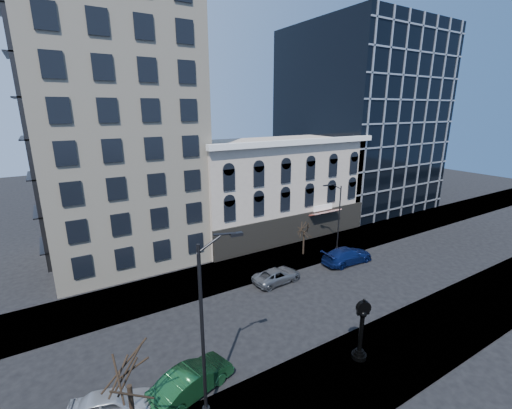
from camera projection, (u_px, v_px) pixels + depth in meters
ground at (261, 318)px, 26.83m from camera, size 160.00×160.00×0.00m
sidewalk_far at (217, 276)px, 33.38m from camera, size 160.00×6.00×0.12m
sidewalk_near at (333, 385)px, 20.25m from camera, size 160.00×6.00×0.12m
cream_tower at (109, 72)px, 34.02m from camera, size 15.90×15.40×42.50m
victorian_row at (274, 187)px, 44.28m from camera, size 22.60×11.19×12.50m
glass_office at (358, 120)px, 56.28m from camera, size 20.00×20.15×28.00m
street_clock at (361, 332)px, 21.88m from camera, size 0.98×0.98×4.32m
street_lamp_near at (215, 280)px, 16.44m from camera, size 2.67×0.58×10.32m
street_lamp_far at (335, 200)px, 37.67m from camera, size 2.02×0.81×8.00m
bare_tree_near at (127, 369)px, 14.68m from camera, size 3.81×3.81×6.54m
bare_tree_far at (304, 226)px, 37.50m from camera, size 2.53×2.53×4.34m
car_near_a at (112, 404)px, 18.11m from camera, size 4.70×2.97×1.49m
car_near_b at (192, 380)px, 19.58m from camera, size 5.36×3.15×1.67m
car_far_a at (277, 276)px, 32.20m from camera, size 4.90×2.47×1.33m
car_far_b at (347, 255)px, 36.18m from camera, size 5.90×2.59×1.69m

